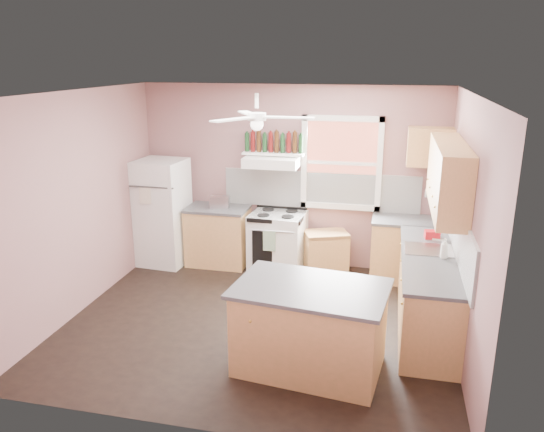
% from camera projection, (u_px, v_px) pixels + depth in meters
% --- Properties ---
extents(floor, '(4.50, 4.50, 0.00)m').
position_uv_depth(floor, '(259.00, 321.00, 6.41)').
color(floor, black).
rests_on(floor, ground).
extents(ceiling, '(4.50, 4.50, 0.00)m').
position_uv_depth(ceiling, '(257.00, 93.00, 5.63)').
color(ceiling, white).
rests_on(ceiling, ground).
extents(wall_back, '(4.50, 0.05, 2.70)m').
position_uv_depth(wall_back, '(291.00, 177.00, 7.91)').
color(wall_back, '#875D5D').
rests_on(wall_back, ground).
extents(wall_right, '(0.05, 4.00, 2.70)m').
position_uv_depth(wall_right, '(468.00, 228.00, 5.54)').
color(wall_right, '#875D5D').
rests_on(wall_right, ground).
extents(wall_left, '(0.05, 4.00, 2.70)m').
position_uv_depth(wall_left, '(78.00, 203.00, 6.50)').
color(wall_left, '#875D5D').
rests_on(wall_left, ground).
extents(backsplash_back, '(2.90, 0.03, 0.55)m').
position_uv_depth(backsplash_back, '(320.00, 190.00, 7.83)').
color(backsplash_back, white).
rests_on(backsplash_back, wall_back).
extents(backsplash_right, '(0.03, 2.60, 0.55)m').
position_uv_depth(backsplash_right, '(459.00, 235.00, 5.88)').
color(backsplash_right, white).
rests_on(backsplash_right, wall_right).
extents(window_view, '(1.00, 0.02, 1.20)m').
position_uv_depth(window_view, '(341.00, 163.00, 7.64)').
color(window_view, brown).
rests_on(window_view, wall_back).
extents(window_frame, '(1.16, 0.07, 1.36)m').
position_uv_depth(window_frame, '(341.00, 163.00, 7.62)').
color(window_frame, white).
rests_on(window_frame, wall_back).
extents(refrigerator, '(0.73, 0.71, 1.61)m').
position_uv_depth(refrigerator, '(163.00, 212.00, 8.03)').
color(refrigerator, white).
rests_on(refrigerator, floor).
extents(base_cabinet_left, '(0.90, 0.60, 0.86)m').
position_uv_depth(base_cabinet_left, '(218.00, 237.00, 8.10)').
color(base_cabinet_left, '#AC8247').
rests_on(base_cabinet_left, floor).
extents(counter_left, '(0.92, 0.62, 0.04)m').
position_uv_depth(counter_left, '(217.00, 209.00, 7.97)').
color(counter_left, '#3D3D40').
rests_on(counter_left, base_cabinet_left).
extents(toaster, '(0.30, 0.20, 0.18)m').
position_uv_depth(toaster, '(220.00, 202.00, 7.90)').
color(toaster, silver).
rests_on(toaster, counter_left).
extents(stove, '(0.82, 0.70, 0.86)m').
position_uv_depth(stove, '(278.00, 241.00, 7.90)').
color(stove, white).
rests_on(stove, floor).
extents(range_hood, '(0.78, 0.50, 0.14)m').
position_uv_depth(range_hood, '(272.00, 162.00, 7.63)').
color(range_hood, white).
rests_on(range_hood, wall_back).
extents(bottle_shelf, '(0.90, 0.26, 0.03)m').
position_uv_depth(bottle_shelf, '(274.00, 153.00, 7.71)').
color(bottle_shelf, white).
rests_on(bottle_shelf, range_hood).
extents(cart, '(0.72, 0.61, 0.61)m').
position_uv_depth(cart, '(326.00, 252.00, 7.82)').
color(cart, '#AC8247').
rests_on(cart, floor).
extents(base_cabinet_corner, '(1.00, 0.60, 0.86)m').
position_uv_depth(base_cabinet_corner, '(407.00, 251.00, 7.51)').
color(base_cabinet_corner, '#AC8247').
rests_on(base_cabinet_corner, floor).
extents(base_cabinet_right, '(0.60, 2.20, 0.86)m').
position_uv_depth(base_cabinet_right, '(427.00, 294.00, 6.16)').
color(base_cabinet_right, '#AC8247').
rests_on(base_cabinet_right, floor).
extents(counter_corner, '(1.02, 0.62, 0.04)m').
position_uv_depth(counter_corner, '(409.00, 221.00, 7.38)').
color(counter_corner, '#3D3D40').
rests_on(counter_corner, base_cabinet_corner).
extents(counter_right, '(0.62, 2.22, 0.04)m').
position_uv_depth(counter_right, '(429.00, 257.00, 6.03)').
color(counter_right, '#3D3D40').
rests_on(counter_right, base_cabinet_right).
extents(sink, '(0.55, 0.45, 0.03)m').
position_uv_depth(sink, '(429.00, 250.00, 6.21)').
color(sink, silver).
rests_on(sink, counter_right).
extents(faucet, '(0.03, 0.03, 0.14)m').
position_uv_depth(faucet, '(443.00, 245.00, 6.16)').
color(faucet, silver).
rests_on(faucet, sink).
extents(upper_cabinet_right, '(0.33, 1.80, 0.76)m').
position_uv_depth(upper_cabinet_right, '(448.00, 177.00, 5.93)').
color(upper_cabinet_right, '#AC8247').
rests_on(upper_cabinet_right, wall_right).
extents(upper_cabinet_corner, '(0.60, 0.33, 0.52)m').
position_uv_depth(upper_cabinet_corner, '(430.00, 147.00, 7.16)').
color(upper_cabinet_corner, '#AC8247').
rests_on(upper_cabinet_corner, wall_back).
extents(paper_towel, '(0.26, 0.12, 0.12)m').
position_uv_depth(paper_towel, '(435.00, 193.00, 7.35)').
color(paper_towel, white).
rests_on(paper_towel, wall_back).
extents(island, '(1.51, 1.06, 0.86)m').
position_uv_depth(island, '(310.00, 330.00, 5.34)').
color(island, '#AC8247').
rests_on(island, floor).
extents(island_top, '(1.60, 1.15, 0.04)m').
position_uv_depth(island_top, '(311.00, 289.00, 5.21)').
color(island_top, '#3D3D40').
rests_on(island_top, island).
extents(ceiling_fan_hub, '(0.20, 0.20, 0.08)m').
position_uv_depth(ceiling_fan_hub, '(257.00, 117.00, 5.71)').
color(ceiling_fan_hub, white).
rests_on(ceiling_fan_hub, ceiling).
extents(soap_bottle, '(0.11, 0.11, 0.23)m').
position_uv_depth(soap_bottle, '(445.00, 248.00, 5.92)').
color(soap_bottle, silver).
rests_on(soap_bottle, counter_right).
extents(red_caddy, '(0.19, 0.14, 0.10)m').
position_uv_depth(red_caddy, '(432.00, 235.00, 6.58)').
color(red_caddy, '#AD0E15').
rests_on(red_caddy, counter_right).
extents(wine_bottles, '(0.86, 0.06, 0.31)m').
position_uv_depth(wine_bottles, '(274.00, 143.00, 7.67)').
color(wine_bottles, '#143819').
rests_on(wine_bottles, bottle_shelf).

